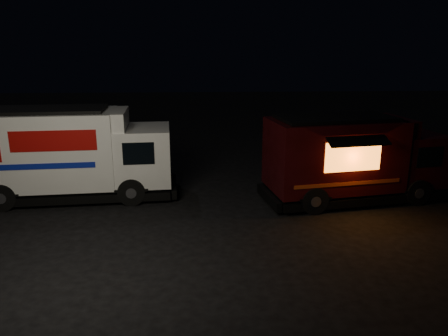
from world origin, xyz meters
TOP-DOWN VIEW (x-y plane):
  - ground at (0.00, 0.00)m, footprint 80.00×80.00m
  - white_truck at (-3.75, 3.02)m, footprint 7.46×3.02m
  - red_truck at (6.35, 2.29)m, footprint 6.89×3.47m

SIDE VIEW (x-z plane):
  - ground at x=0.00m, z-range 0.00..0.00m
  - red_truck at x=6.35m, z-range 0.00..3.06m
  - white_truck at x=-3.75m, z-range 0.00..3.31m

